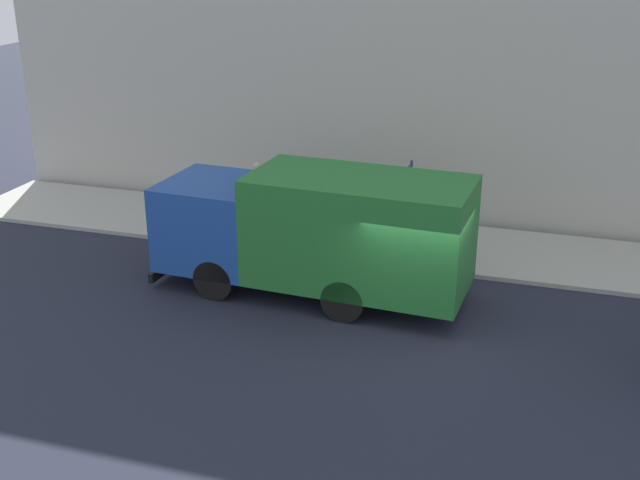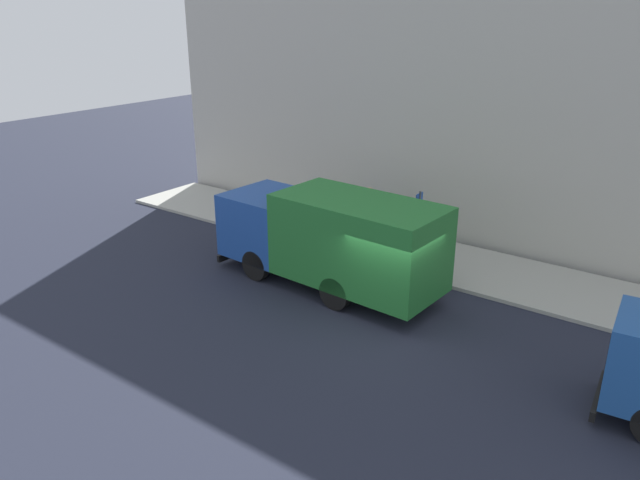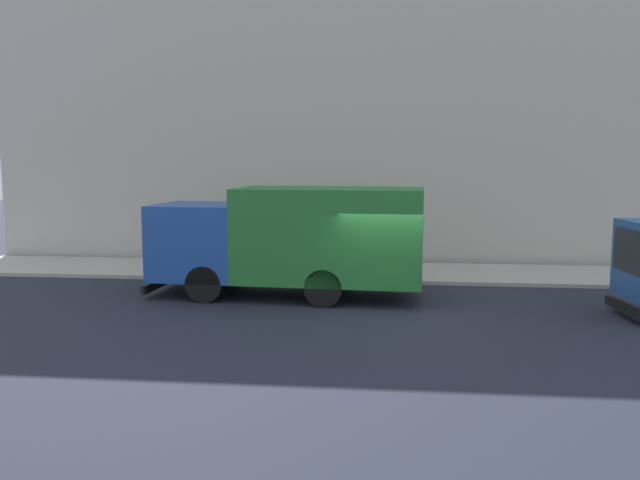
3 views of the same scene
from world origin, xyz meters
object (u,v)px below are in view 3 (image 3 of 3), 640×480
object	(u,v)px
large_utility_truck	(292,237)
traffic_cone_orange	(188,263)
pedestrian_third	(310,246)
street_sign_post	(359,227)
pedestrian_standing	(268,238)
pedestrian_walking	(219,239)

from	to	relation	value
large_utility_truck	traffic_cone_orange	xyz separation A→B (m)	(2.60, 3.88, -1.24)
pedestrian_third	street_sign_post	distance (m)	2.25
traffic_cone_orange	street_sign_post	world-z (taller)	street_sign_post
pedestrian_third	pedestrian_standing	bearing A→B (deg)	-25.59
pedestrian_standing	large_utility_truck	bearing A→B (deg)	136.66
traffic_cone_orange	pedestrian_third	bearing A→B (deg)	-74.88
pedestrian_walking	large_utility_truck	bearing A→B (deg)	-114.34
large_utility_truck	traffic_cone_orange	distance (m)	4.84
pedestrian_walking	street_sign_post	distance (m)	5.51
pedestrian_standing	pedestrian_third	xyz separation A→B (m)	(-1.36, -1.69, -0.09)
large_utility_truck	traffic_cone_orange	world-z (taller)	large_utility_truck
large_utility_truck	pedestrian_standing	bearing A→B (deg)	21.36
pedestrian_third	pedestrian_walking	bearing A→B (deg)	-0.67
pedestrian_walking	traffic_cone_orange	world-z (taller)	pedestrian_walking
pedestrian_walking	pedestrian_standing	distance (m)	1.74
large_utility_truck	pedestrian_walking	bearing A→B (deg)	39.58
pedestrian_walking	traffic_cone_orange	bearing A→B (deg)	-167.75
pedestrian_third	traffic_cone_orange	xyz separation A→B (m)	(-1.06, 3.93, -0.49)
pedestrian_walking	pedestrian_third	xyz separation A→B (m)	(-0.83, -3.35, -0.09)
large_utility_truck	pedestrian_third	distance (m)	3.74
pedestrian_walking	pedestrian_standing	xyz separation A→B (m)	(0.53, -1.66, 0.00)
pedestrian_walking	street_sign_post	size ratio (longest dim) A/B	0.63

